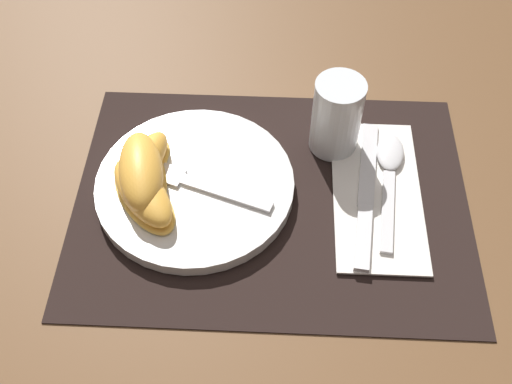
% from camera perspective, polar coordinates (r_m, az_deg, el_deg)
% --- Properties ---
extents(ground_plane, '(3.00, 3.00, 0.00)m').
position_cam_1_polar(ground_plane, '(0.72, 1.45, -0.65)').
color(ground_plane, brown).
extents(placemat, '(0.47, 0.34, 0.00)m').
position_cam_1_polar(placemat, '(0.71, 1.46, -0.56)').
color(placemat, black).
rests_on(placemat, ground_plane).
extents(plate, '(0.24, 0.24, 0.02)m').
position_cam_1_polar(plate, '(0.72, -5.84, 0.64)').
color(plate, white).
rests_on(plate, placemat).
extents(juice_glass, '(0.06, 0.06, 0.10)m').
position_cam_1_polar(juice_glass, '(0.74, 7.60, 6.82)').
color(juice_glass, silver).
rests_on(juice_glass, placemat).
extents(napkin, '(0.10, 0.22, 0.00)m').
position_cam_1_polar(napkin, '(0.73, 11.40, -0.10)').
color(napkin, white).
rests_on(napkin, placemat).
extents(knife, '(0.04, 0.22, 0.01)m').
position_cam_1_polar(knife, '(0.72, 10.41, -0.32)').
color(knife, silver).
rests_on(knife, napkin).
extents(spoon, '(0.04, 0.18, 0.01)m').
position_cam_1_polar(spoon, '(0.75, 12.57, 2.34)').
color(spoon, silver).
rests_on(spoon, napkin).
extents(fork, '(0.18, 0.08, 0.00)m').
position_cam_1_polar(fork, '(0.71, -6.54, 1.07)').
color(fork, silver).
rests_on(fork, plate).
extents(citrus_wedge_0, '(0.07, 0.11, 0.03)m').
position_cam_1_polar(citrus_wedge_0, '(0.72, -10.63, 2.71)').
color(citrus_wedge_0, '#F7C656').
rests_on(citrus_wedge_0, plate).
extents(citrus_wedge_1, '(0.08, 0.13, 0.05)m').
position_cam_1_polar(citrus_wedge_1, '(0.70, -10.93, 1.52)').
color(citrus_wedge_1, '#F7C656').
rests_on(citrus_wedge_1, plate).
extents(citrus_wedge_2, '(0.11, 0.12, 0.03)m').
position_cam_1_polar(citrus_wedge_2, '(0.69, -10.76, -0.11)').
color(citrus_wedge_2, '#F7C656').
rests_on(citrus_wedge_2, plate).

